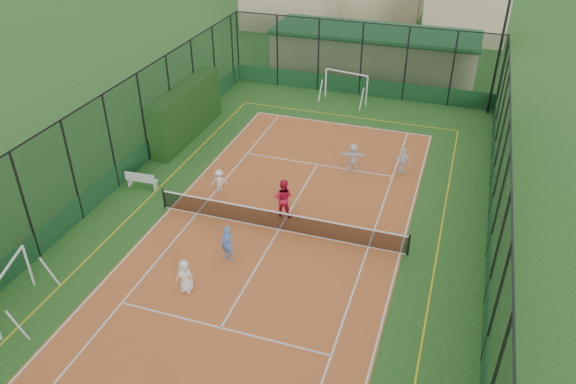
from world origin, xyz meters
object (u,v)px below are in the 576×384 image
at_px(child_near_left, 185,276).
at_px(child_far_back, 353,157).
at_px(white_bench, 142,179).
at_px(child_near_mid, 227,244).
at_px(futsal_goal_far, 346,87).
at_px(futsal_goal_near, 12,291).
at_px(floodlight_ne, 500,50).
at_px(child_far_left, 219,181).
at_px(child_far_right, 403,161).
at_px(coach, 283,198).
at_px(clubhouse, 374,51).

relative_size(child_near_left, child_far_back, 0.95).
relative_size(white_bench, child_near_mid, 1.02).
height_order(white_bench, futsal_goal_far, futsal_goal_far).
height_order(white_bench, futsal_goal_near, futsal_goal_near).
bearing_deg(futsal_goal_near, child_near_mid, -66.78).
distance_m(floodlight_ne, child_far_left, 19.40).
height_order(floodlight_ne, futsal_goal_near, floodlight_ne).
bearing_deg(white_bench, futsal_goal_far, 60.45).
bearing_deg(child_far_right, futsal_goal_far, -33.85).
xyz_separation_m(floodlight_ne, coach, (-8.80, -15.40, -3.17)).
height_order(child_near_mid, child_far_right, child_near_mid).
height_order(futsal_goal_near, child_far_back, futsal_goal_near).
height_order(child_near_left, child_near_mid, child_near_mid).
bearing_deg(futsal_goal_near, futsal_goal_far, -33.42).
xyz_separation_m(futsal_goal_near, child_far_right, (12.09, 14.84, -0.22)).
height_order(child_near_mid, coach, coach).
xyz_separation_m(child_far_right, child_far_back, (-2.58, -0.40, 0.02)).
distance_m(futsal_goal_far, child_near_left, 20.67).
distance_m(white_bench, child_near_left, 8.52).
bearing_deg(child_near_mid, futsal_goal_far, 100.32).
xyz_separation_m(child_far_right, coach, (-4.71, -5.69, 0.21)).
height_order(white_bench, child_near_left, child_near_left).
xyz_separation_m(child_near_mid, child_far_right, (5.84, 9.55, -0.06)).
distance_m(floodlight_ne, futsal_goal_far, 9.82).
relative_size(white_bench, child_far_back, 1.08).
bearing_deg(white_bench, child_near_left, -50.95).
height_order(child_far_left, child_far_back, child_far_back).
xyz_separation_m(clubhouse, futsal_goal_far, (-0.66, -6.36, -0.57)).
bearing_deg(child_far_right, child_far_back, 34.46).
height_order(child_far_back, coach, coach).
bearing_deg(child_near_mid, child_far_left, 130.34).
relative_size(white_bench, coach, 0.86).
xyz_separation_m(child_far_back, coach, (-2.13, -5.29, 0.19)).
distance_m(child_near_mid, child_far_right, 11.19).
distance_m(futsal_goal_far, coach, 14.45).
height_order(floodlight_ne, child_far_right, floodlight_ne).
distance_m(white_bench, futsal_goal_near, 9.32).
relative_size(child_far_right, child_far_back, 0.97).
relative_size(child_near_mid, child_far_back, 1.05).
height_order(clubhouse, white_bench, clubhouse).
relative_size(child_near_left, coach, 0.76).
xyz_separation_m(child_far_left, coach, (3.70, -0.98, 0.34)).
distance_m(clubhouse, futsal_goal_near, 30.90).
relative_size(floodlight_ne, child_far_right, 5.60).
bearing_deg(child_far_left, white_bench, -13.97).
height_order(futsal_goal_near, coach, futsal_goal_near).
distance_m(floodlight_ne, child_far_back, 12.57).
relative_size(futsal_goal_far, child_far_right, 2.11).
bearing_deg(futsal_goal_far, clubhouse, 95.06).
bearing_deg(coach, child_far_left, -19.30).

